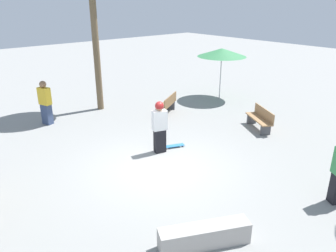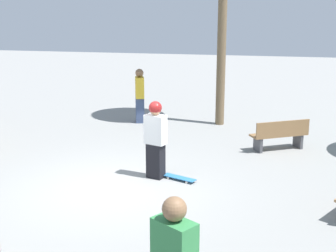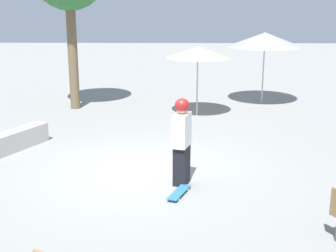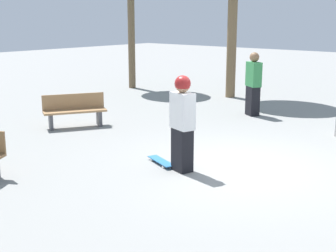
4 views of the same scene
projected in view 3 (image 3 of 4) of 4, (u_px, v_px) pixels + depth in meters
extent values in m
plane|color=gray|center=(141.00, 170.00, 10.31)|extent=(60.00, 60.00, 0.00)
cube|color=black|center=(182.00, 165.00, 9.44)|extent=(0.43, 0.36, 0.81)
cube|color=white|center=(182.00, 130.00, 9.25)|extent=(0.53, 0.39, 0.67)
sphere|color=tan|center=(182.00, 107.00, 9.13)|extent=(0.26, 0.26, 0.26)
sphere|color=maroon|center=(182.00, 106.00, 9.12)|extent=(0.30, 0.30, 0.30)
cube|color=teal|center=(179.00, 192.00, 8.99)|extent=(0.82, 0.48, 0.02)
cylinder|color=silver|center=(178.00, 199.00, 8.75)|extent=(0.06, 0.05, 0.05)
cylinder|color=silver|center=(170.00, 198.00, 8.81)|extent=(0.06, 0.05, 0.05)
cylinder|color=silver|center=(188.00, 190.00, 9.19)|extent=(0.06, 0.05, 0.05)
cylinder|color=silver|center=(180.00, 188.00, 9.25)|extent=(0.06, 0.05, 0.05)
cube|color=#A8A39E|center=(15.00, 140.00, 11.66)|extent=(1.94, 1.24, 0.49)
cylinder|color=#B7B7BC|center=(263.00, 71.00, 16.58)|extent=(0.05, 0.05, 2.34)
cone|color=#99999E|center=(265.00, 40.00, 16.29)|extent=(2.62, 2.62, 0.50)
cylinder|color=#B7B7BC|center=(197.00, 83.00, 14.83)|extent=(0.05, 0.05, 2.09)
cone|color=#C6B289|center=(198.00, 52.00, 14.57)|extent=(2.02, 2.02, 0.35)
cylinder|color=brown|center=(72.00, 48.00, 15.55)|extent=(0.32, 0.32, 4.12)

